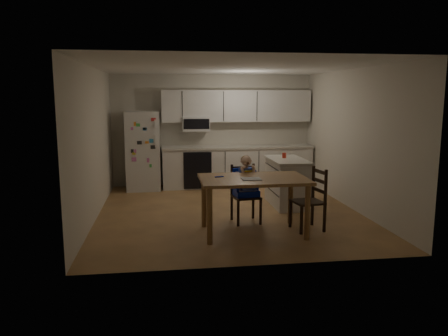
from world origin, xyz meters
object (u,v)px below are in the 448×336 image
dining_table (253,185)px  red_cup (284,155)px  refrigerator (143,151)px  kitchen_island (287,182)px  chair_booster (245,182)px  chair_side (313,195)px

dining_table → red_cup: bearing=61.2°
refrigerator → kitchen_island: refrigerator is taller
kitchen_island → chair_booster: 1.38m
kitchen_island → chair_booster: chair_booster is taller
red_cup → chair_booster: (-0.95, -1.10, -0.26)m
red_cup → kitchen_island: bearing=-81.9°
chair_booster → dining_table: bearing=-96.4°
red_cup → dining_table: red_cup is taller
dining_table → chair_booster: chair_booster is taller
red_cup → chair_booster: size_ratio=0.09×
chair_booster → refrigerator: bearing=114.9°
kitchen_island → chair_side: 1.51m
kitchen_island → dining_table: 1.86m
dining_table → chair_side: chair_side is taller
kitchen_island → chair_booster: bearing=-135.5°
chair_booster → chair_side: (0.95, -0.55, -0.12)m
refrigerator → kitchen_island: (2.70, -1.82, -0.41)m
refrigerator → red_cup: size_ratio=18.05×
chair_side → chair_booster: bearing=-129.0°
kitchen_island → chair_booster: size_ratio=1.09×
red_cup → chair_side: size_ratio=0.10×
kitchen_island → dining_table: size_ratio=0.76×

